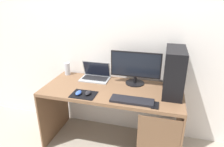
# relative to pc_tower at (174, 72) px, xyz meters

# --- Properties ---
(ground_plane) EXTENTS (8.00, 8.00, 0.00)m
(ground_plane) POSITION_rel_pc_tower_xyz_m (-0.63, -0.07, -0.98)
(ground_plane) COLOR #9E9384
(wall_back) EXTENTS (4.00, 0.05, 2.60)m
(wall_back) POSITION_rel_pc_tower_xyz_m (-0.63, 0.30, 0.32)
(wall_back) COLOR silver
(wall_back) RESTS_ON ground_plane
(desk) EXTENTS (1.52, 0.67, 0.74)m
(desk) POSITION_rel_pc_tower_xyz_m (-0.61, -0.09, -0.38)
(desk) COLOR brown
(desk) RESTS_ON ground_plane
(pc_tower) EXTENTS (0.19, 0.44, 0.48)m
(pc_tower) POSITION_rel_pc_tower_xyz_m (0.00, 0.00, 0.00)
(pc_tower) COLOR black
(pc_tower) RESTS_ON desk
(monitor) EXTENTS (0.57, 0.22, 0.38)m
(monitor) POSITION_rel_pc_tower_xyz_m (-0.41, 0.12, -0.04)
(monitor) COLOR black
(monitor) RESTS_ON desk
(laptop) EXTENTS (0.34, 0.22, 0.22)m
(laptop) POSITION_rel_pc_tower_xyz_m (-0.90, 0.14, -0.19)
(laptop) COLOR #9EA3A8
(laptop) RESTS_ON desk
(speaker) EXTENTS (0.07, 0.07, 0.16)m
(speaker) POSITION_rel_pc_tower_xyz_m (-1.29, 0.18, -0.16)
(speaker) COLOR #B7BCC6
(speaker) RESTS_ON desk
(keyboard) EXTENTS (0.42, 0.14, 0.02)m
(keyboard) POSITION_rel_pc_tower_xyz_m (-0.37, -0.30, -0.23)
(keyboard) COLOR black
(keyboard) RESTS_ON desk
(mousepad) EXTENTS (0.26, 0.20, 0.00)m
(mousepad) POSITION_rel_pc_tower_xyz_m (-0.88, -0.29, -0.24)
(mousepad) COLOR black
(mousepad) RESTS_ON desk
(mouse_left) EXTENTS (0.06, 0.10, 0.03)m
(mouse_left) POSITION_rel_pc_tower_xyz_m (-0.83, -0.28, -0.22)
(mouse_left) COLOR black
(mouse_left) RESTS_ON mousepad
(mouse_right) EXTENTS (0.06, 0.10, 0.03)m
(mouse_right) POSITION_rel_pc_tower_xyz_m (-0.93, -0.30, -0.22)
(mouse_right) COLOR #2D51B2
(mouse_right) RESTS_ON mousepad
(cell_phone) EXTENTS (0.07, 0.13, 0.01)m
(cell_phone) POSITION_rel_pc_tower_xyz_m (-0.15, -0.32, -0.23)
(cell_phone) COLOR black
(cell_phone) RESTS_ON desk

